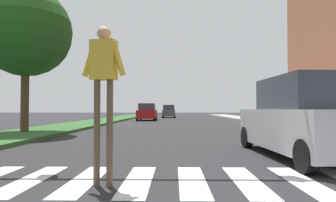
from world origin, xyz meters
name	(u,v)px	position (x,y,z in m)	size (l,w,h in m)	color
ground_plane	(177,122)	(0.00, 30.00, 0.00)	(140.00, 140.00, 0.00)	#262628
crosswalk	(192,180)	(0.00, 8.28, 0.00)	(7.65, 2.20, 0.01)	silver
median_strip	(95,122)	(-6.96, 28.00, 0.07)	(3.29, 64.00, 0.15)	#2D5B28
tree_mid	(26,32)	(-7.17, 16.73, 4.77)	(4.16, 4.16, 6.71)	#4C3823
sidewalk_right	(273,122)	(7.90, 28.00, 0.07)	(3.00, 64.00, 0.15)	#9E9991
pedestrian_performer	(104,79)	(-1.40, 7.92, 1.66)	(0.75, 0.32, 2.49)	brown
suv_crossing	(305,120)	(2.91, 10.66, 0.93)	(2.16, 4.68, 1.97)	#B7B7BC
sedan_midblock	(147,113)	(-3.11, 33.96, 0.81)	(1.94, 4.39, 1.76)	maroon
sedan_distant	(169,112)	(-1.02, 43.70, 0.80)	(1.80, 4.48, 1.74)	#474C51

